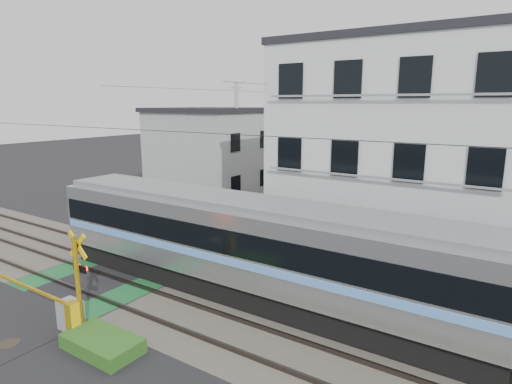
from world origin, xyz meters
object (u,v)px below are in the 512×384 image
Objects in this scene: apartment_block at (405,147)px; pedestrian at (353,165)px; crossing_signal_near at (70,309)px; manhole_cover at (9,344)px; crossing_signal_far at (141,224)px.

pedestrian is (-9.57, 19.27, -3.89)m from apartment_block.
apartment_block is 6.69× the size of pedestrian.
manhole_cover is (-0.83, -1.41, -0.70)m from crossing_signal_near.
crossing_signal_far is 0.46× the size of apartment_block.
crossing_signal_far is at bearing 125.29° from crossing_signal_near.
crossing_signal_near is 8.95m from crossing_signal_far.
crossing_signal_far is at bearing 85.55° from pedestrian.
apartment_block is (5.91, 13.15, 3.94)m from crossing_signal_near.
crossing_signal_far is 3.10× the size of pedestrian.
pedestrian is (-3.66, 32.42, 0.05)m from crossing_signal_near.
crossing_signal_near is at bearing -114.22° from apartment_block.
apartment_block is 17.90× the size of manhole_cover.
crossing_signal_near is at bearing 59.63° from manhole_cover.
crossing_signal_far reaches higher than manhole_cover.
crossing_signal_near is 1.00× the size of crossing_signal_far.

